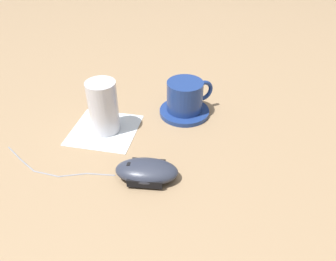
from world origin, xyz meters
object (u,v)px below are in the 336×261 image
Objects in this scene: computer_mouse at (147,171)px; drinking_glass at (103,107)px; saucer at (184,112)px; coffee_cup at (186,96)px.

computer_mouse is 1.14× the size of drinking_glass.
saucer is 0.20m from drinking_glass.
coffee_cup is 0.20m from drinking_glass.
drinking_glass is (-0.16, 0.09, 0.04)m from computer_mouse.
computer_mouse is 0.19m from drinking_glass.
coffee_cup is at bearing 94.70° from saucer.
computer_mouse reaches higher than saucer.
computer_mouse is (0.04, -0.24, -0.03)m from coffee_cup.
computer_mouse is at bearing -81.07° from saucer.
computer_mouse is at bearing -81.17° from coffee_cup.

